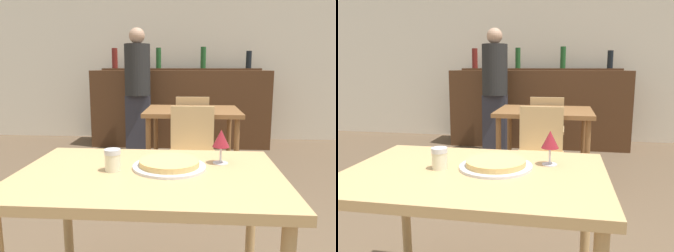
{
  "view_description": "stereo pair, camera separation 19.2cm",
  "coord_description": "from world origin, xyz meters",
  "views": [
    {
      "loc": [
        0.18,
        -1.33,
        1.18
      ],
      "look_at": [
        0.04,
        0.55,
        0.84
      ],
      "focal_mm": 35.0,
      "sensor_mm": 36.0,
      "label": 1
    },
    {
      "loc": [
        0.37,
        -1.31,
        1.18
      ],
      "look_at": [
        0.04,
        0.55,
        0.84
      ],
      "focal_mm": 35.0,
      "sensor_mm": 36.0,
      "label": 2
    }
  ],
  "objects": [
    {
      "name": "wall_back",
      "position": [
        0.0,
        4.09,
        1.4
      ],
      "size": [
        8.0,
        0.05,
        2.8
      ],
      "color": "silver",
      "rests_on": "ground_plane"
    },
    {
      "name": "dining_table_near",
      "position": [
        0.0,
        0.0,
        0.65
      ],
      "size": [
        1.13,
        0.76,
        0.74
      ],
      "color": "tan",
      "rests_on": "ground_plane"
    },
    {
      "name": "dining_table_far",
      "position": [
        0.18,
        1.96,
        0.66
      ],
      "size": [
        0.94,
        0.75,
        0.75
      ],
      "color": "brown",
      "rests_on": "ground_plane"
    },
    {
      "name": "bar_counter",
      "position": [
        0.0,
        3.59,
        0.56
      ],
      "size": [
        2.6,
        0.56,
        1.12
      ],
      "color": "#4C2D19",
      "rests_on": "ground_plane"
    },
    {
      "name": "bar_back_shelf",
      "position": [
        -0.02,
        3.73,
        1.19
      ],
      "size": [
        2.39,
        0.24,
        0.35
      ],
      "color": "#4C2D19",
      "rests_on": "bar_counter"
    },
    {
      "name": "chair_far_side_front",
      "position": [
        0.18,
        1.41,
        0.49
      ],
      "size": [
        0.4,
        0.4,
        0.84
      ],
      "color": "tan",
      "rests_on": "ground_plane"
    },
    {
      "name": "chair_far_side_back",
      "position": [
        0.18,
        2.51,
        0.49
      ],
      "size": [
        0.4,
        0.4,
        0.84
      ],
      "rotation": [
        0.0,
        0.0,
        3.14
      ],
      "color": "tan",
      "rests_on": "ground_plane"
    },
    {
      "name": "pizza_tray",
      "position": [
        0.08,
        0.06,
        0.75
      ],
      "size": [
        0.33,
        0.33,
        0.04
      ],
      "color": "silver",
      "rests_on": "dining_table_near"
    },
    {
      "name": "cheese_shaker",
      "position": [
        -0.16,
        -0.0,
        0.78
      ],
      "size": [
        0.07,
        0.07,
        0.1
      ],
      "color": "beige",
      "rests_on": "dining_table_near"
    },
    {
      "name": "person_standing",
      "position": [
        -0.55,
        3.01,
        0.91
      ],
      "size": [
        0.34,
        0.34,
        1.68
      ],
      "color": "#2D2D38",
      "rests_on": "ground_plane"
    },
    {
      "name": "wine_glass",
      "position": [
        0.32,
        0.15,
        0.85
      ],
      "size": [
        0.08,
        0.08,
        0.16
      ],
      "color": "silver",
      "rests_on": "dining_table_near"
    }
  ]
}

